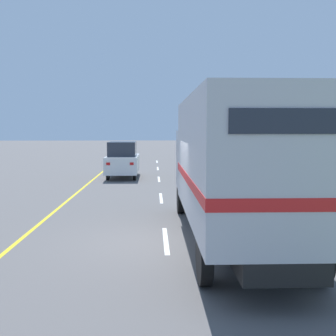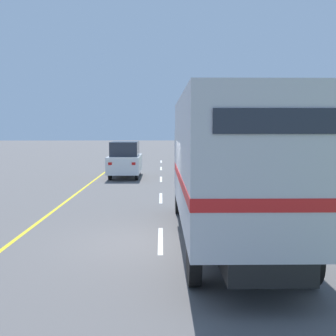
# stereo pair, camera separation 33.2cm
# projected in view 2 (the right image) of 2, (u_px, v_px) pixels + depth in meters

# --- Properties ---
(ground_plane) EXTENTS (200.00, 200.00, 0.00)m
(ground_plane) POSITION_uv_depth(u_px,v_px,m) (160.00, 242.00, 10.45)
(ground_plane) COLOR #5B5959
(edge_line_yellow) EXTENTS (0.12, 61.33, 0.01)m
(edge_line_yellow) POSITION_uv_depth(u_px,v_px,m) (101.00, 175.00, 25.76)
(edge_line_yellow) COLOR yellow
(edge_line_yellow) RESTS_ON ground
(centre_dash_near) EXTENTS (0.12, 2.60, 0.01)m
(centre_dash_near) POSITION_uv_depth(u_px,v_px,m) (160.00, 240.00, 10.66)
(centre_dash_near) COLOR white
(centre_dash_near) RESTS_ON ground
(centre_dash_mid_a) EXTENTS (0.12, 2.60, 0.01)m
(centre_dash_mid_a) POSITION_uv_depth(u_px,v_px,m) (161.00, 198.00, 17.23)
(centre_dash_mid_a) COLOR white
(centre_dash_mid_a) RESTS_ON ground
(centre_dash_mid_b) EXTENTS (0.12, 2.60, 0.01)m
(centre_dash_mid_b) POSITION_uv_depth(u_px,v_px,m) (161.00, 179.00, 23.80)
(centre_dash_mid_b) COLOR white
(centre_dash_mid_b) RESTS_ON ground
(centre_dash_far) EXTENTS (0.12, 2.60, 0.01)m
(centre_dash_far) POSITION_uv_depth(u_px,v_px,m) (161.00, 168.00, 30.38)
(centre_dash_far) COLOR white
(centre_dash_far) RESTS_ON ground
(centre_dash_farthest) EXTENTS (0.12, 2.60, 0.01)m
(centre_dash_farthest) POSITION_uv_depth(u_px,v_px,m) (161.00, 162.00, 36.95)
(centre_dash_farthest) COLOR white
(centre_dash_farthest) RESTS_ON ground
(horse_trailer_truck) EXTENTS (2.44, 8.82, 3.50)m
(horse_trailer_truck) POSITION_uv_depth(u_px,v_px,m) (229.00, 164.00, 10.02)
(horse_trailer_truck) COLOR black
(horse_trailer_truck) RESTS_ON ground
(lead_car_white) EXTENTS (1.80, 4.32, 2.10)m
(lead_car_white) POSITION_uv_depth(u_px,v_px,m) (125.00, 160.00, 24.62)
(lead_car_white) COLOR black
(lead_car_white) RESTS_ON ground
(highway_sign) EXTENTS (1.81, 0.09, 2.74)m
(highway_sign) POSITION_uv_depth(u_px,v_px,m) (313.00, 153.00, 19.00)
(highway_sign) COLOR #9E9EA3
(highway_sign) RESTS_ON ground
(roadside_tree_near) EXTENTS (3.40, 3.40, 5.48)m
(roadside_tree_near) POSITION_uv_depth(u_px,v_px,m) (334.00, 111.00, 22.11)
(roadside_tree_near) COLOR #4C3823
(roadside_tree_near) RESTS_ON ground
(roadside_tree_mid) EXTENTS (3.36, 3.36, 4.89)m
(roadside_tree_mid) POSITION_uv_depth(u_px,v_px,m) (310.00, 124.00, 32.07)
(roadside_tree_mid) COLOR brown
(roadside_tree_mid) RESTS_ON ground
(roadside_tree_far) EXTENTS (3.18, 3.18, 5.12)m
(roadside_tree_far) POSITION_uv_depth(u_px,v_px,m) (255.00, 122.00, 38.31)
(roadside_tree_far) COLOR brown
(roadside_tree_far) RESTS_ON ground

